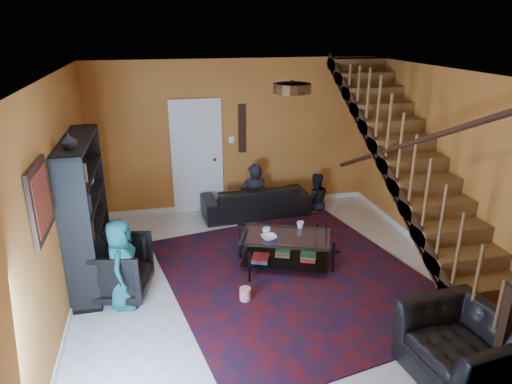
% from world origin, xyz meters
% --- Properties ---
extents(floor, '(5.50, 5.50, 0.00)m').
position_xyz_m(floor, '(0.00, 0.00, 0.00)').
color(floor, beige).
rests_on(floor, ground).
extents(room, '(5.50, 5.50, 5.50)m').
position_xyz_m(room, '(-1.33, 1.33, 0.05)').
color(room, orange).
rests_on(room, ground).
extents(staircase, '(0.95, 5.02, 3.18)m').
position_xyz_m(staircase, '(2.12, -0.00, 1.40)').
color(staircase, brown).
rests_on(staircase, floor).
extents(bookshelf, '(0.35, 1.80, 2.00)m').
position_xyz_m(bookshelf, '(-2.40, 0.60, 0.96)').
color(bookshelf, black).
rests_on(bookshelf, floor).
extents(door, '(0.82, 0.05, 2.05)m').
position_xyz_m(door, '(-0.70, 2.73, 1.02)').
color(door, silver).
rests_on(door, floor).
extents(framed_picture, '(0.04, 0.74, 0.74)m').
position_xyz_m(framed_picture, '(-2.57, -0.90, 1.75)').
color(framed_picture, maroon).
rests_on(framed_picture, room).
extents(wall_hanging, '(0.14, 0.03, 0.90)m').
position_xyz_m(wall_hanging, '(0.15, 2.73, 1.55)').
color(wall_hanging, black).
rests_on(wall_hanging, room).
extents(ceiling_fixture, '(0.40, 0.40, 0.10)m').
position_xyz_m(ceiling_fixture, '(0.00, -0.80, 2.74)').
color(ceiling_fixture, '#3F2814').
rests_on(ceiling_fixture, room).
extents(rug, '(4.02, 4.40, 0.02)m').
position_xyz_m(rug, '(0.36, -0.05, 0.01)').
color(rug, '#410B0D').
rests_on(rug, floor).
extents(sofa, '(1.99, 0.86, 0.57)m').
position_xyz_m(sofa, '(0.31, 2.30, 0.29)').
color(sofa, black).
rests_on(sofa, floor).
extents(armchair_left, '(0.99, 0.97, 0.76)m').
position_xyz_m(armchair_left, '(-2.05, 0.06, 0.38)').
color(armchair_left, black).
rests_on(armchair_left, floor).
extents(armchair_right, '(1.05, 1.17, 0.69)m').
position_xyz_m(armchair_right, '(1.40, -2.25, 0.35)').
color(armchair_right, black).
rests_on(armchair_right, floor).
extents(person_adult_a, '(0.53, 0.36, 1.43)m').
position_xyz_m(person_adult_a, '(0.29, 2.35, 0.26)').
color(person_adult_a, black).
rests_on(person_adult_a, sofa).
extents(person_adult_b, '(0.60, 0.49, 1.16)m').
position_xyz_m(person_adult_b, '(1.50, 2.35, 0.13)').
color(person_adult_b, black).
rests_on(person_adult_b, sofa).
extents(person_child, '(0.46, 0.63, 1.17)m').
position_xyz_m(person_child, '(-1.95, -0.21, 0.59)').
color(person_child, '#19625D').
rests_on(person_child, armchair_left).
extents(coffee_table, '(1.46, 1.16, 0.49)m').
position_xyz_m(coffee_table, '(0.31, 0.30, 0.28)').
color(coffee_table, black).
rests_on(coffee_table, floor).
extents(cup_a, '(0.13, 0.13, 0.09)m').
position_xyz_m(cup_a, '(0.06, 0.44, 0.53)').
color(cup_a, '#999999').
rests_on(cup_a, coffee_table).
extents(cup_b, '(0.12, 0.12, 0.10)m').
position_xyz_m(cup_b, '(0.60, 0.52, 0.54)').
color(cup_b, '#999999').
rests_on(cup_b, coffee_table).
extents(bowl, '(0.23, 0.23, 0.05)m').
position_xyz_m(bowl, '(0.05, 0.26, 0.51)').
color(bowl, '#999999').
rests_on(bowl, coffee_table).
extents(vase, '(0.18, 0.18, 0.19)m').
position_xyz_m(vase, '(-2.41, 0.10, 2.10)').
color(vase, '#999999').
rests_on(vase, bookshelf).
extents(popcorn_bucket, '(0.16, 0.16, 0.17)m').
position_xyz_m(popcorn_bucket, '(-0.45, -0.46, 0.10)').
color(popcorn_bucket, red).
rests_on(popcorn_bucket, rug).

